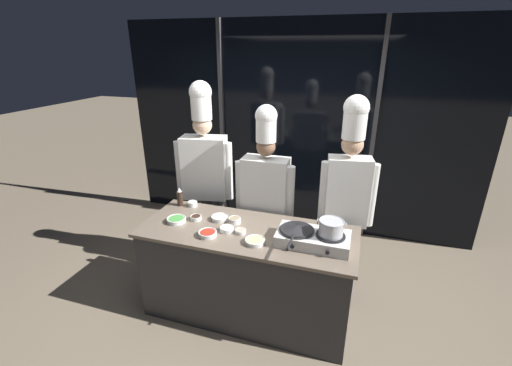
% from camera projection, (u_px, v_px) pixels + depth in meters
% --- Properties ---
extents(ground_plane, '(24.00, 24.00, 0.00)m').
position_uv_depth(ground_plane, '(248.00, 310.00, 3.31)').
color(ground_plane, '#7F705B').
extents(window_wall_back, '(4.66, 0.09, 2.70)m').
position_uv_depth(window_wall_back, '(294.00, 131.00, 4.45)').
color(window_wall_back, black).
rests_on(window_wall_back, ground_plane).
extents(demo_counter, '(1.90, 0.75, 0.88)m').
position_uv_depth(demo_counter, '(248.00, 272.00, 3.15)').
color(demo_counter, '#2D2D30').
rests_on(demo_counter, ground_plane).
extents(portable_stove, '(0.59, 0.33, 0.11)m').
position_uv_depth(portable_stove, '(313.00, 238.00, 2.76)').
color(portable_stove, silver).
rests_on(portable_stove, demo_counter).
extents(frying_pan, '(0.29, 0.50, 0.04)m').
position_uv_depth(frying_pan, '(297.00, 228.00, 2.77)').
color(frying_pan, '#232326').
rests_on(frying_pan, portable_stove).
extents(stock_pot, '(0.22, 0.20, 0.13)m').
position_uv_depth(stock_pot, '(331.00, 227.00, 2.68)').
color(stock_pot, '#B7BABF').
rests_on(stock_pot, portable_stove).
extents(squeeze_bottle_soy, '(0.06, 0.06, 0.19)m').
position_uv_depth(squeeze_bottle_soy, '(180.00, 197.00, 3.42)').
color(squeeze_bottle_soy, '#332319').
rests_on(squeeze_bottle_soy, demo_counter).
extents(prep_bowl_shrimp, '(0.10, 0.10, 0.03)m').
position_uv_depth(prep_bowl_shrimp, '(241.00, 231.00, 2.93)').
color(prep_bowl_shrimp, white).
rests_on(prep_bowl_shrimp, demo_counter).
extents(prep_bowl_scallions, '(0.17, 0.17, 0.04)m').
position_uv_depth(prep_bowl_scallions, '(176.00, 220.00, 3.12)').
color(prep_bowl_scallions, white).
rests_on(prep_bowl_scallions, demo_counter).
extents(prep_bowl_soy_glaze, '(0.10, 0.10, 0.04)m').
position_uv_depth(prep_bowl_soy_glaze, '(196.00, 217.00, 3.16)').
color(prep_bowl_soy_glaze, white).
rests_on(prep_bowl_soy_glaze, demo_counter).
extents(prep_bowl_ginger, '(0.17, 0.17, 0.04)m').
position_uv_depth(prep_bowl_ginger, '(255.00, 241.00, 2.78)').
color(prep_bowl_ginger, white).
rests_on(prep_bowl_ginger, demo_counter).
extents(prep_bowl_mushrooms, '(0.11, 0.11, 0.05)m').
position_uv_depth(prep_bowl_mushrooms, '(235.00, 220.00, 3.10)').
color(prep_bowl_mushrooms, white).
rests_on(prep_bowl_mushrooms, demo_counter).
extents(prep_bowl_garlic, '(0.15, 0.15, 0.04)m').
position_uv_depth(prep_bowl_garlic, '(220.00, 218.00, 3.16)').
color(prep_bowl_garlic, white).
rests_on(prep_bowl_garlic, demo_counter).
extents(prep_bowl_chili_flakes, '(0.16, 0.16, 0.04)m').
position_uv_depth(prep_bowl_chili_flakes, '(208.00, 233.00, 2.89)').
color(prep_bowl_chili_flakes, white).
rests_on(prep_bowl_chili_flakes, demo_counter).
extents(prep_bowl_onion, '(0.10, 0.10, 0.05)m').
position_uv_depth(prep_bowl_onion, '(193.00, 204.00, 3.42)').
color(prep_bowl_onion, white).
rests_on(prep_bowl_onion, demo_counter).
extents(prep_bowl_bean_sprouts, '(0.12, 0.12, 0.04)m').
position_uv_depth(prep_bowl_bean_sprouts, '(227.00, 229.00, 2.96)').
color(prep_bowl_bean_sprouts, white).
rests_on(prep_bowl_bean_sprouts, demo_counter).
extents(chef_head, '(0.60, 0.33, 2.07)m').
position_uv_depth(chef_head, '(205.00, 167.00, 3.65)').
color(chef_head, '#4C4C51').
rests_on(chef_head, ground_plane).
extents(chef_sous, '(0.60, 0.24, 1.89)m').
position_uv_depth(chef_sous, '(265.00, 189.00, 3.38)').
color(chef_sous, '#2D3856').
rests_on(chef_sous, ground_plane).
extents(chef_line, '(0.50, 0.26, 2.01)m').
position_uv_depth(chef_line, '(348.00, 186.00, 3.12)').
color(chef_line, '#2D3856').
rests_on(chef_line, ground_plane).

